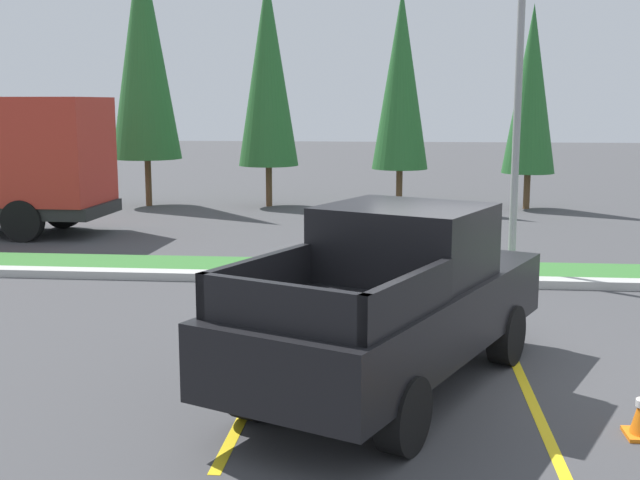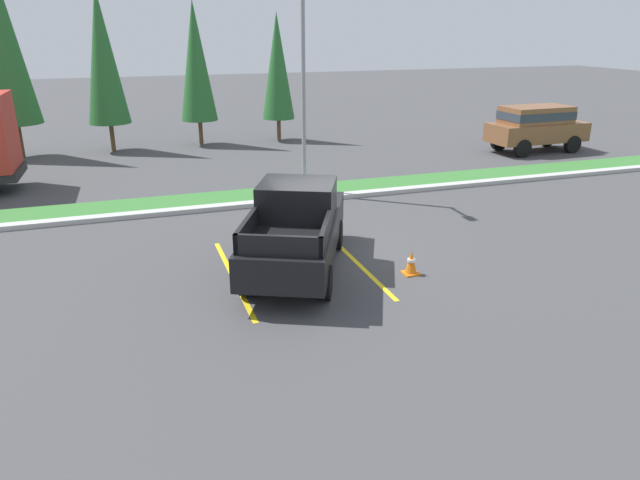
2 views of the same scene
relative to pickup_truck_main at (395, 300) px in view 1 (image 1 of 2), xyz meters
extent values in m
plane|color=#424244|center=(0.95, 0.49, -1.04)|extent=(120.00, 120.00, 0.00)
cube|color=yellow|center=(-1.57, -0.05, -1.04)|extent=(0.12, 4.80, 0.01)
cube|color=yellow|center=(1.53, -0.05, -1.04)|extent=(0.12, 4.80, 0.01)
cube|color=#B2B2AD|center=(0.95, 5.49, -0.97)|extent=(56.00, 0.40, 0.15)
cube|color=#387533|center=(0.95, 6.59, -1.01)|extent=(56.00, 1.80, 0.06)
cylinder|color=black|center=(-0.14, 1.72, -0.66)|extent=(0.57, 0.81, 0.76)
cylinder|color=black|center=(1.40, 1.00, -0.66)|extent=(0.57, 0.81, 0.76)
cylinder|color=black|center=(-1.44, -1.10, -0.66)|extent=(0.57, 0.81, 0.76)
cylinder|color=black|center=(0.10, -1.81, -0.66)|extent=(0.57, 0.81, 0.76)
cube|color=black|center=(-0.02, -0.05, -0.16)|extent=(3.91, 5.52, 0.76)
cube|color=black|center=(0.10, 0.23, 0.64)|extent=(2.27, 2.19, 0.84)
cube|color=#2D3842|center=(0.45, 0.97, 0.69)|extent=(1.49, 0.74, 0.63)
cube|color=black|center=(-1.40, -1.00, 0.44)|extent=(0.89, 1.77, 0.44)
cube|color=black|center=(0.14, -1.72, 0.44)|extent=(0.89, 1.77, 0.44)
cube|color=black|center=(-1.01, -2.18, 0.44)|extent=(1.68, 0.85, 0.44)
cube|color=silver|center=(1.05, 2.27, -0.40)|extent=(1.71, 0.90, 0.28)
cylinder|color=black|center=(-8.85, 9.20, -0.54)|extent=(1.01, 0.33, 1.00)
cylinder|color=black|center=(-8.79, 11.40, -0.54)|extent=(1.01, 0.33, 1.00)
cube|color=#B22D23|center=(-9.82, 10.33, 1.06)|extent=(5.07, 2.55, 2.60)
cylinder|color=gray|center=(2.18, 6.39, 2.49)|extent=(0.14, 0.14, 7.06)
cylinder|color=brown|center=(-7.97, 16.19, -0.28)|extent=(0.20, 0.20, 1.51)
cone|color=#28662D|center=(-7.97, 16.19, 3.91)|extent=(2.18, 2.18, 6.89)
cylinder|color=brown|center=(-4.11, 16.44, -0.39)|extent=(0.20, 0.20, 1.30)
cone|color=#28662D|center=(-4.11, 16.44, 3.24)|extent=(1.88, 1.88, 5.94)
cylinder|color=brown|center=(0.02, 16.66, -0.43)|extent=(0.20, 0.20, 1.21)
cone|color=#28662D|center=(0.02, 16.66, 2.94)|extent=(1.75, 1.75, 5.53)
cylinder|color=brown|center=(3.98, 16.59, -0.48)|extent=(0.20, 0.20, 1.12)
cone|color=#28662D|center=(3.98, 16.59, 2.63)|extent=(1.62, 1.62, 5.10)
camera|label=1|loc=(0.03, -9.08, 2.22)|focal=45.65mm
camera|label=2|loc=(-3.70, -12.76, 4.54)|focal=33.11mm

